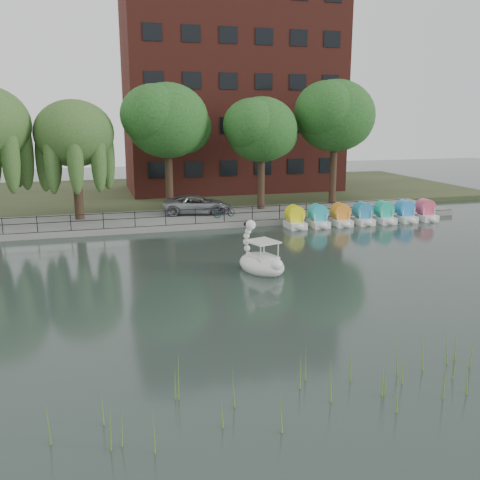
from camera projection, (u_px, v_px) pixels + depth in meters
name	position (u px, v px, depth m)	size (l,w,h in m)	color
ground_plane	(254.00, 289.00, 23.62)	(120.00, 120.00, 0.00)	#33423F
promenade	(188.00, 219.00, 38.56)	(40.00, 6.00, 0.40)	gray
kerb	(196.00, 227.00, 35.79)	(40.00, 0.25, 0.40)	gray
land_strip	(162.00, 192.00, 51.67)	(60.00, 22.00, 0.36)	#47512D
railing	(195.00, 212.00, 35.76)	(32.00, 0.05, 1.00)	black
apartment_building	(232.00, 95.00, 51.40)	(20.00, 10.07, 18.00)	#4C1E16
willow_mid	(74.00, 134.00, 36.12)	(5.32, 5.32, 8.15)	#473323
broadleaf_center	(167.00, 121.00, 38.59)	(6.00, 6.00, 9.25)	#473323
broadleaf_right	(261.00, 130.00, 40.14)	(5.40, 5.40, 8.32)	#473323
broadleaf_far	(335.00, 116.00, 42.56)	(6.30, 6.30, 9.71)	#473323
minivan	(196.00, 203.00, 39.23)	(5.65, 2.60, 1.57)	gray
bicycle	(224.00, 210.00, 37.93)	(1.72, 0.60, 1.00)	gray
swan_boat	(261.00, 260.00, 26.30)	(2.58, 3.26, 2.41)	white
pedal_boat_row	(363.00, 215.00, 37.64)	(11.35, 1.70, 1.40)	white
reed_bank	(421.00, 366.00, 15.11)	(24.00, 2.40, 1.20)	#669938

